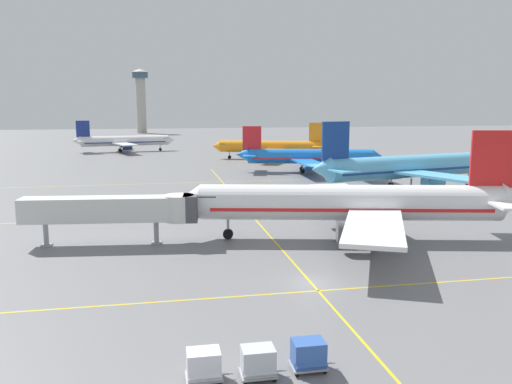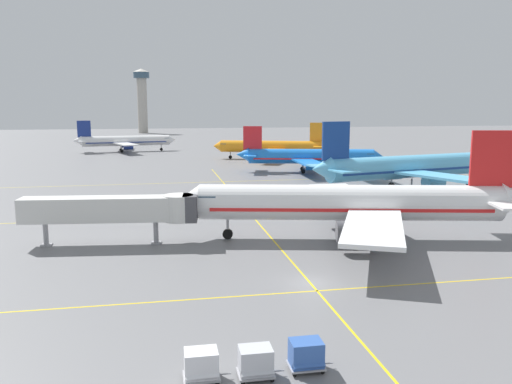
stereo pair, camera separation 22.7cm
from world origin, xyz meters
name	(u,v)px [view 2 (the right image)]	position (x,y,z in m)	size (l,w,h in m)	color
ground_plane	(310,283)	(0.00, 0.00, 0.00)	(600.00, 600.00, 0.00)	slate
airliner_front_gate	(354,203)	(9.17, 13.54, 4.36)	(40.80, 34.65, 12.76)	white
airliner_second_row	(409,167)	(32.02, 44.98, 4.36)	(40.81, 34.66, 12.77)	#5BB7E5
airliner_third_row	(309,157)	(21.52, 73.62, 3.62)	(33.84, 28.77, 10.61)	blue
airliner_far_left_stand	(272,147)	(19.26, 102.88, 3.58)	(32.88, 28.13, 10.49)	orange
airliner_far_right_stand	(125,141)	(-23.22, 135.68, 3.54)	(33.30, 28.47, 10.35)	white
taxiway_markings	(250,214)	(0.00, 30.15, 0.00)	(114.62, 106.11, 0.01)	yellow
baggage_cart_row_leftmost	(201,365)	(-10.92, -14.88, 1.00)	(2.76, 1.70, 1.86)	#99999E
baggage_cart_row_second	(256,362)	(-7.80, -15.12, 1.00)	(2.76, 1.70, 1.86)	#99999E
baggage_cart_row_middle	(306,355)	(-4.69, -14.80, 1.00)	(2.76, 1.70, 1.86)	#99999E
jet_bridge	(122,209)	(-17.02, 16.50, 4.06)	(19.68, 4.97, 5.58)	silver
control_tower	(142,96)	(-19.82, 249.41, 20.01)	(8.82, 8.82, 34.15)	#ADA89E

